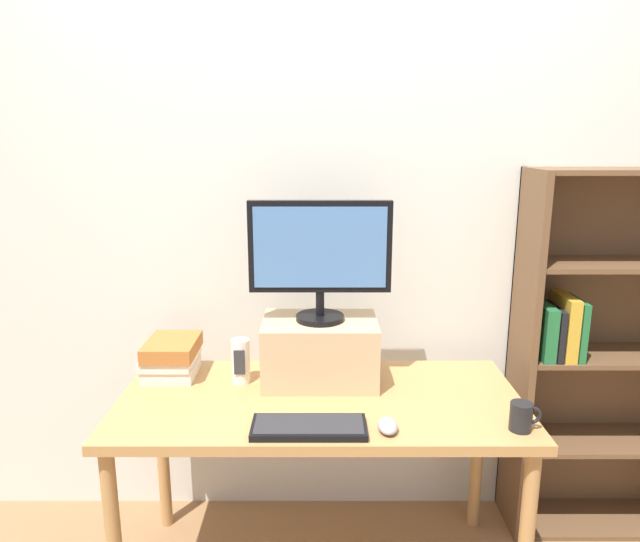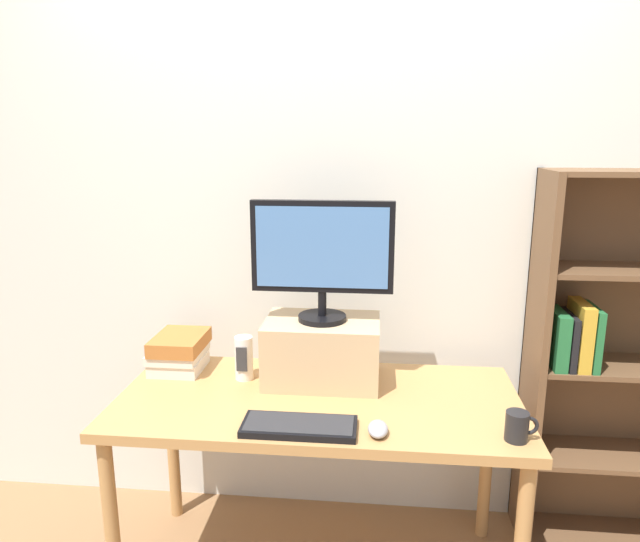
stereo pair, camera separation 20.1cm
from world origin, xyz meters
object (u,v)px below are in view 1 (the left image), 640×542
object	(u,v)px
desk	(320,417)
coffee_mug	(522,416)
book_stack	(171,357)
riser_box	(320,350)
keyboard	(309,427)
bookshelf_unit	(604,351)
computer_monitor	(320,254)
computer_mouse	(388,426)
desk_speaker	(241,361)

from	to	relation	value
desk	coffee_mug	world-z (taller)	coffee_mug
book_stack	riser_box	bearing A→B (deg)	-4.59
desk	keyboard	world-z (taller)	keyboard
bookshelf_unit	coffee_mug	xyz separation A→B (m)	(-0.55, -0.58, 0.00)
book_stack	computer_monitor	bearing A→B (deg)	-4.74
computer_mouse	coffee_mug	size ratio (longest dim) A/B	1.02
keyboard	book_stack	world-z (taller)	book_stack
bookshelf_unit	computer_mouse	size ratio (longest dim) A/B	14.83
coffee_mug	bookshelf_unit	bearing A→B (deg)	46.55
computer_monitor	bookshelf_unit	bearing A→B (deg)	9.01
riser_box	book_stack	xyz separation A→B (m)	(-0.58, 0.05, -0.05)
desk	computer_mouse	size ratio (longest dim) A/B	13.91
desk	book_stack	xyz separation A→B (m)	(-0.58, 0.20, 0.15)
riser_box	book_stack	size ratio (longest dim) A/B	1.73
desk_speaker	desk	bearing A→B (deg)	-23.15
riser_box	computer_mouse	size ratio (longest dim) A/B	4.15
desk	computer_mouse	world-z (taller)	computer_mouse
keyboard	desk_speaker	world-z (taller)	desk_speaker
book_stack	keyboard	bearing A→B (deg)	-38.81
keyboard	desk	bearing A→B (deg)	81.78
keyboard	coffee_mug	size ratio (longest dim) A/B	3.62
bookshelf_unit	desk	bearing A→B (deg)	-164.23
computer_mouse	book_stack	xyz separation A→B (m)	(-0.80, 0.44, 0.06)
book_stack	desk_speaker	distance (m)	0.29
riser_box	bookshelf_unit	bearing A→B (deg)	8.94
computer_mouse	desk_speaker	bearing A→B (deg)	143.97
book_stack	desk_speaker	size ratio (longest dim) A/B	1.46
keyboard	computer_mouse	world-z (taller)	computer_mouse
computer_mouse	keyboard	bearing A→B (deg)	179.45
computer_monitor	desk_speaker	distance (m)	0.51
book_stack	desk_speaker	world-z (taller)	desk_speaker
bookshelf_unit	book_stack	bearing A→B (deg)	-175.48
bookshelf_unit	riser_box	size ratio (longest dim) A/B	3.58
bookshelf_unit	computer_monitor	size ratio (longest dim) A/B	2.94
desk	riser_box	distance (m)	0.25
bookshelf_unit	computer_mouse	bearing A→B (deg)	-149.10
desk	riser_box	world-z (taller)	riser_box
computer_monitor	coffee_mug	xyz separation A→B (m)	(0.64, -0.39, -0.45)
computer_mouse	book_stack	distance (m)	0.91
desk	book_stack	bearing A→B (deg)	161.44
computer_mouse	desk_speaker	xyz separation A→B (m)	(-0.52, 0.38, 0.07)
keyboard	riser_box	bearing A→B (deg)	84.77
desk_speaker	book_stack	bearing A→B (deg)	166.63
computer_monitor	book_stack	distance (m)	0.72
bookshelf_unit	book_stack	distance (m)	1.78
computer_monitor	keyboard	xyz separation A→B (m)	(-0.04, -0.39, -0.49)
desk	riser_box	bearing A→B (deg)	89.74
computer_monitor	keyboard	size ratio (longest dim) A/B	1.43
bookshelf_unit	riser_box	bearing A→B (deg)	-171.06
bookshelf_unit	keyboard	world-z (taller)	bookshelf_unit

